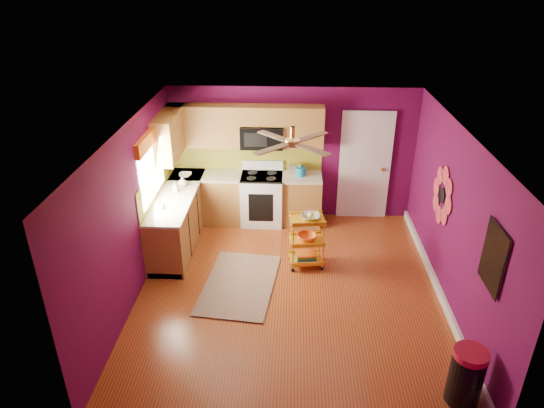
{
  "coord_description": "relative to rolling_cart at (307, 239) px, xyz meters",
  "views": [
    {
      "loc": [
        0.0,
        -5.97,
        4.44
      ],
      "look_at": [
        -0.28,
        0.4,
        1.25
      ],
      "focal_mm": 32.0,
      "sensor_mm": 36.0,
      "label": 1
    }
  ],
  "objects": [
    {
      "name": "soap_bottle_b",
      "position": [
        -2.16,
        0.95,
        0.54
      ],
      "size": [
        0.14,
        0.14,
        0.18
      ],
      "primitive_type": "imported",
      "color": "white",
      "rests_on": "lower_cabinets"
    },
    {
      "name": "counter_dish",
      "position": [
        -2.21,
        1.38,
        0.47
      ],
      "size": [
        0.23,
        0.23,
        0.06
      ],
      "primitive_type": "imported",
      "color": "white",
      "rests_on": "lower_cabinets"
    },
    {
      "name": "right_wall_art",
      "position": [
        1.96,
        -1.04,
        0.95
      ],
      "size": [
        0.04,
        2.74,
        1.04
      ],
      "color": "black",
      "rests_on": "ground"
    },
    {
      "name": "toaster",
      "position": [
        -0.21,
        1.6,
        0.53
      ],
      "size": [
        0.22,
        0.15,
        0.18
      ],
      "primitive_type": "cube",
      "color": "beige",
      "rests_on": "lower_cabinets"
    },
    {
      "name": "soap_bottle_a",
      "position": [
        -2.23,
        0.7,
        0.54
      ],
      "size": [
        0.08,
        0.09,
        0.18
      ],
      "primitive_type": "imported",
      "color": "#EA3F72",
      "rests_on": "lower_cabinets"
    },
    {
      "name": "teal_kettle",
      "position": [
        -0.1,
        1.52,
        0.53
      ],
      "size": [
        0.18,
        0.18,
        0.21
      ],
      "color": "#146C98",
      "rests_on": "lower_cabinets"
    },
    {
      "name": "electric_range",
      "position": [
        -0.81,
        1.47,
        -0.01
      ],
      "size": [
        0.76,
        0.66,
        1.13
      ],
      "color": "white",
      "rests_on": "ground"
    },
    {
      "name": "room_envelope",
      "position": [
        -0.24,
        -0.7,
        1.14
      ],
      "size": [
        4.54,
        5.04,
        2.52
      ],
      "color": "#57093D",
      "rests_on": "ground"
    },
    {
      "name": "ground",
      "position": [
        -0.26,
        -0.7,
        -0.5
      ],
      "size": [
        5.0,
        5.0,
        0.0
      ],
      "primitive_type": "plane",
      "color": "maroon",
      "rests_on": "ground"
    },
    {
      "name": "left_window",
      "position": [
        -2.48,
        0.35,
        1.24
      ],
      "size": [
        0.08,
        1.35,
        1.08
      ],
      "color": "white",
      "rests_on": "ground"
    },
    {
      "name": "panel_door",
      "position": [
        1.09,
        1.77,
        0.53
      ],
      "size": [
        0.95,
        0.11,
        2.15
      ],
      "color": "white",
      "rests_on": "ground"
    },
    {
      "name": "rolling_cart",
      "position": [
        0.0,
        0.0,
        0.0
      ],
      "size": [
        0.58,
        0.45,
        0.96
      ],
      "color": "gold",
      "rests_on": "ground"
    },
    {
      "name": "counter_cup",
      "position": [
        -2.32,
        0.1,
        0.49
      ],
      "size": [
        0.12,
        0.12,
        0.1
      ],
      "primitive_type": "imported",
      "color": "white",
      "rests_on": "lower_cabinets"
    },
    {
      "name": "shag_rug",
      "position": [
        -1.03,
        -0.59,
        -0.48
      ],
      "size": [
        1.22,
        1.8,
        0.02
      ],
      "primitive_type": "cube",
      "rotation": [
        0.0,
        0.0,
        -0.11
      ],
      "color": "black",
      "rests_on": "ground"
    },
    {
      "name": "trash_can",
      "position": [
        1.7,
        -2.65,
        -0.14
      ],
      "size": [
        0.44,
        0.45,
        0.71
      ],
      "color": "black",
      "rests_on": "ground"
    },
    {
      "name": "upper_cabinetry",
      "position": [
        -1.51,
        1.47,
        1.3
      ],
      "size": [
        2.8,
        2.3,
        1.26
      ],
      "color": "brown",
      "rests_on": "ground"
    },
    {
      "name": "lower_cabinets",
      "position": [
        -1.61,
        1.12,
        -0.06
      ],
      "size": [
        2.81,
        2.31,
        0.94
      ],
      "color": "brown",
      "rests_on": "ground"
    },
    {
      "name": "ceiling_fan",
      "position": [
        -0.26,
        -0.5,
        1.8
      ],
      "size": [
        1.01,
        1.01,
        0.26
      ],
      "color": "#BF8C3F",
      "rests_on": "ground"
    }
  ]
}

